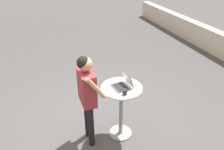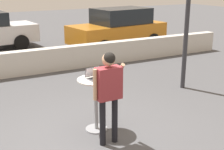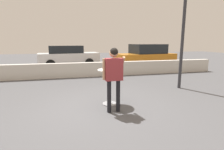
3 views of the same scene
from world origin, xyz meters
The scene contains 9 objects.
ground_plane centered at (0.00, 0.00, 0.00)m, with size 50.00×50.00×0.00m, color #4C4C4F.
pavement_kerb centered at (0.00, 4.76, 0.38)m, with size 15.52×0.35×0.76m.
cafe_table centered at (0.34, 0.30, 0.71)m, with size 0.72×0.72×1.06m.
laptop centered at (0.33, 0.32, 1.10)m, with size 0.34×0.35×0.21m.
coffee_mug centered at (0.56, 0.27, 1.11)m, with size 0.11×0.08×0.09m.
standing_person centered at (0.31, -0.30, 1.10)m, with size 0.59×0.38×1.72m.
parked_car_near_street centered at (-0.86, 9.04, 0.81)m, with size 4.58×2.15×1.58m.
parked_car_further_down centered at (4.55, 6.98, 0.84)m, with size 4.43×2.36×1.70m.
street_lamp centered at (3.53, 1.47, 2.98)m, with size 0.32×0.32×4.67m.
Camera 3 is at (-0.79, -4.62, 1.86)m, focal length 28.00 mm.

